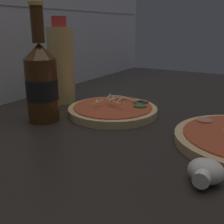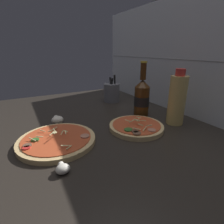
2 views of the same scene
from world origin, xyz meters
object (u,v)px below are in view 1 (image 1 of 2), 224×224
object	(u,v)px
pizza_far	(114,110)
beer_bottle	(42,81)
oil_bottle	(61,64)
mushroom_right	(205,172)

from	to	relation	value
pizza_far	beer_bottle	world-z (taller)	beer_bottle
oil_bottle	mushroom_right	size ratio (longest dim) A/B	4.41
mushroom_right	oil_bottle	bearing A→B (deg)	62.01
beer_bottle	mushroom_right	bearing A→B (deg)	-103.31
pizza_far	mushroom_right	bearing A→B (deg)	-128.42
beer_bottle	mushroom_right	xyz separation A→B (cm)	(-9.57, -40.45, -7.77)
mushroom_right	pizza_far	bearing A→B (deg)	51.58
pizza_far	mushroom_right	xyz separation A→B (cm)	(-22.48, -28.34, 0.77)
pizza_far	oil_bottle	world-z (taller)	oil_bottle
pizza_far	mushroom_right	size ratio (longest dim) A/B	4.12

